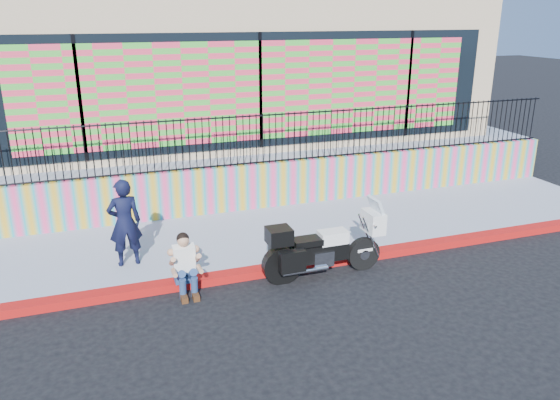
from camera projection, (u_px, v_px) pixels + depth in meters
name	position (u px, v px, depth m)	size (l,w,h in m)	color
ground	(325.00, 265.00, 10.67)	(90.00, 90.00, 0.00)	black
red_curb	(325.00, 261.00, 10.64)	(16.00, 0.30, 0.15)	#A80C0E
sidewalk	(295.00, 231.00, 12.12)	(16.00, 3.00, 0.15)	#8C93A8
mural_wall	(272.00, 184.00, 13.34)	(16.00, 0.20, 1.10)	#FF4383
metal_fence	(272.00, 138.00, 12.97)	(15.80, 0.04, 1.20)	black
elevated_platform	(223.00, 143.00, 17.92)	(16.00, 10.00, 1.25)	#8C93A8
storefront_building	(222.00, 62.00, 16.88)	(14.00, 8.06, 4.00)	tan
police_motorcycle	(322.00, 246.00, 10.04)	(2.30, 0.76, 1.43)	black
police_officer	(125.00, 223.00, 10.10)	(0.61, 0.40, 1.68)	black
seated_man	(186.00, 270.00, 9.45)	(0.54, 0.71, 1.06)	navy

